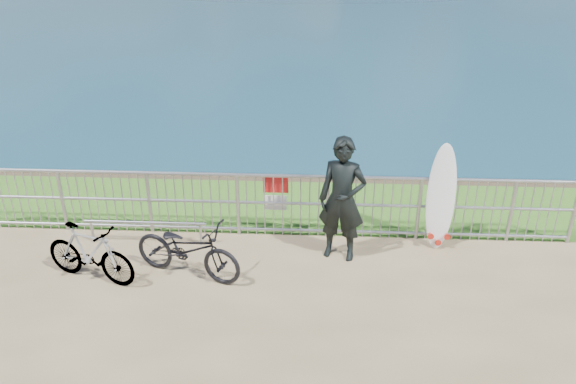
# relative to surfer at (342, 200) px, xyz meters

# --- Properties ---
(grass_strip) EXTENTS (120.00, 120.00, 0.00)m
(grass_strip) POSITION_rel_surfer_xyz_m (-1.20, 1.72, -0.98)
(grass_strip) COLOR #31691C
(grass_strip) RESTS_ON ground
(railing) EXTENTS (10.06, 0.10, 1.13)m
(railing) POSITION_rel_surfer_xyz_m (-1.18, 0.62, -0.41)
(railing) COLOR #989BA0
(railing) RESTS_ON ground
(surfer) EXTENTS (0.82, 0.64, 1.99)m
(surfer) POSITION_rel_surfer_xyz_m (0.00, 0.00, 0.00)
(surfer) COLOR black
(surfer) RESTS_ON ground
(surfboard) EXTENTS (0.51, 0.47, 1.73)m
(surfboard) POSITION_rel_surfer_xyz_m (1.60, 0.46, -0.20)
(surfboard) COLOR white
(surfboard) RESTS_ON ground
(bicycle_near) EXTENTS (1.84, 1.13, 0.91)m
(bicycle_near) POSITION_rel_surfer_xyz_m (-2.28, -0.68, -0.54)
(bicycle_near) COLOR black
(bicycle_near) RESTS_ON ground
(bicycle_far) EXTENTS (1.57, 0.86, 0.91)m
(bicycle_far) POSITION_rel_surfer_xyz_m (-3.68, -0.86, -0.54)
(bicycle_far) COLOR black
(bicycle_far) RESTS_ON ground
(bike_rack) EXTENTS (2.01, 0.05, 0.42)m
(bike_rack) POSITION_rel_surfer_xyz_m (-3.18, 0.21, -0.65)
(bike_rack) COLOR #989BA0
(bike_rack) RESTS_ON ground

